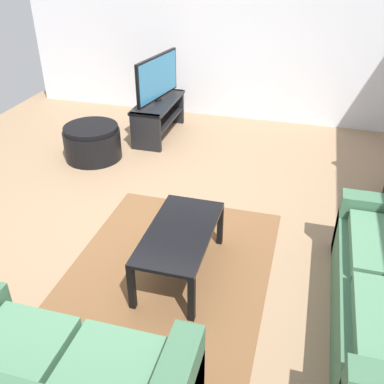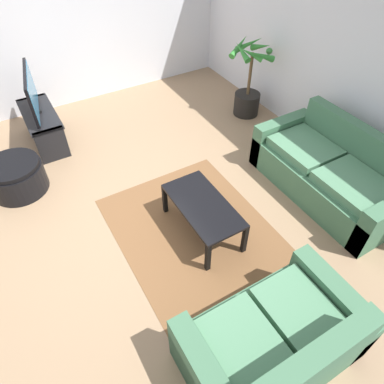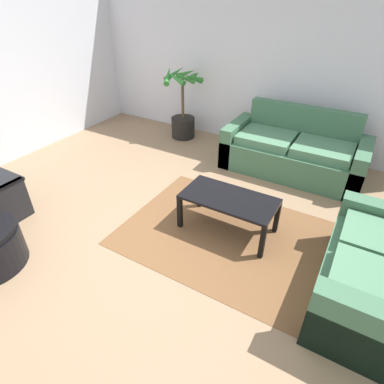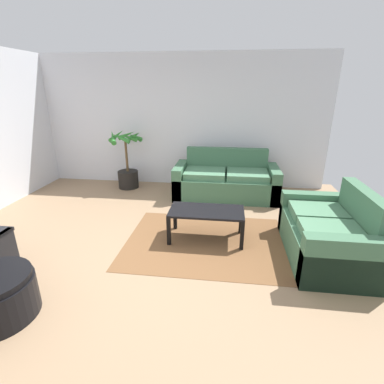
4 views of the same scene
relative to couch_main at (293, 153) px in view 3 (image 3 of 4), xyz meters
The scene contains 7 objects.
ground_plane 2.50m from the couch_main, 113.04° to the right, with size 6.60×6.60×0.00m, color #937556.
wall_back 1.60m from the couch_main, 143.57° to the left, with size 6.00×0.06×2.70m, color silver.
couch_main is the anchor object (origin of this frame).
couch_loveseat 2.39m from the couch_main, 56.73° to the right, with size 0.90×1.48×0.90m.
coffee_table 1.76m from the couch_main, 97.89° to the right, with size 1.03×0.52×0.44m.
area_rug 1.88m from the couch_main, 97.46° to the right, with size 2.20×1.70×0.01m, color brown.
potted_palm 2.10m from the couch_main, behind, with size 0.72×0.70×1.23m.
Camera 3 is at (1.80, -2.07, 2.35)m, focal length 29.33 mm.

